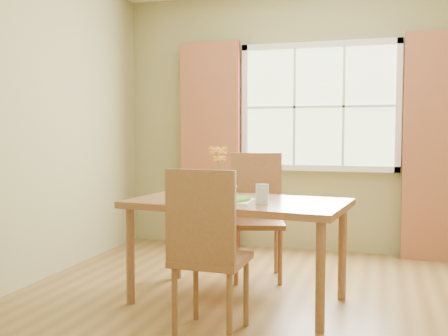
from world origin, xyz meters
TOP-DOWN VIEW (x-y plane):
  - room at (0.00, 0.00)m, footprint 4.24×3.84m
  - window at (0.00, 1.87)m, footprint 1.62×0.06m
  - curtain_left at (-1.15, 1.78)m, footprint 0.65×0.08m
  - curtain_right at (1.15, 1.78)m, footprint 0.65×0.08m
  - dining_table at (-0.37, 0.05)m, footprint 1.63×1.04m
  - chair_near at (-0.37, -0.66)m, footprint 0.44×0.44m
  - chair_far at (-0.39, 0.76)m, footprint 0.55×0.55m
  - placemat at (-0.48, -0.03)m, footprint 0.47×0.36m
  - plate at (-0.42, -0.05)m, footprint 0.35×0.35m
  - croissant_sandwich at (-0.43, -0.04)m, footprint 0.17×0.12m
  - water_glass at (-0.16, -0.08)m, footprint 0.09×0.09m
  - flower_vase at (-0.59, 0.29)m, footprint 0.16×0.16m

SIDE VIEW (x-z plane):
  - chair_near at x=-0.37m, z-range 0.05..1.08m
  - chair_far at x=-0.39m, z-range 0.05..1.11m
  - dining_table at x=-0.37m, z-range 0.30..1.05m
  - placemat at x=-0.48m, z-range 0.75..0.76m
  - plate at x=-0.42m, z-range 0.76..0.77m
  - water_glass at x=-0.16m, z-range 0.75..0.88m
  - croissant_sandwich at x=-0.43m, z-range 0.77..0.89m
  - flower_vase at x=-0.59m, z-range 0.79..1.17m
  - curtain_left at x=-1.15m, z-range 0.00..2.20m
  - curtain_right at x=1.15m, z-range 0.00..2.20m
  - room at x=0.00m, z-range -0.02..2.72m
  - window at x=0.00m, z-range 0.84..2.16m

